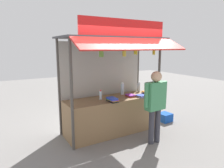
% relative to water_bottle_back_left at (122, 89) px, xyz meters
% --- Properties ---
extents(ground_plane, '(20.00, 20.00, 0.00)m').
position_rel_water_bottle_back_left_xyz_m(ground_plane, '(-0.43, -0.20, -1.02)').
color(ground_plane, slate).
extents(stall_counter, '(2.30, 0.77, 0.87)m').
position_rel_water_bottle_back_left_xyz_m(stall_counter, '(-0.43, -0.20, -0.58)').
color(stall_counter, olive).
rests_on(stall_counter, ground).
extents(stall_structure, '(2.50, 1.60, 2.67)m').
position_rel_water_bottle_back_left_xyz_m(stall_structure, '(-0.43, -0.09, 0.61)').
color(stall_structure, '#4C4742').
rests_on(stall_structure, ground).
extents(water_bottle_back_left, '(0.09, 0.09, 0.32)m').
position_rel_water_bottle_back_left_xyz_m(water_bottle_back_left, '(0.00, 0.00, 0.00)').
color(water_bottle_back_left, silver).
rests_on(water_bottle_back_left, stall_counter).
extents(water_bottle_center, '(0.08, 0.08, 0.27)m').
position_rel_water_bottle_back_left_xyz_m(water_bottle_center, '(0.59, 0.06, -0.02)').
color(water_bottle_center, silver).
rests_on(water_bottle_center, stall_counter).
extents(water_bottle_mid_right, '(0.06, 0.06, 0.23)m').
position_rel_water_bottle_back_left_xyz_m(water_bottle_mid_right, '(-0.73, -0.17, -0.04)').
color(water_bottle_mid_right, silver).
rests_on(water_bottle_mid_right, stall_counter).
extents(magazine_stack_front_right, '(0.21, 0.25, 0.07)m').
position_rel_water_bottle_back_left_xyz_m(magazine_stack_front_right, '(0.60, -0.28, -0.11)').
color(magazine_stack_front_right, black).
rests_on(magazine_stack_front_right, stall_counter).
extents(magazine_stack_far_left, '(0.18, 0.26, 0.05)m').
position_rel_water_bottle_back_left_xyz_m(magazine_stack_far_left, '(0.05, -0.30, -0.12)').
color(magazine_stack_far_left, red).
rests_on(magazine_stack_far_left, stall_counter).
extents(magazine_stack_mid_left, '(0.20, 0.32, 0.09)m').
position_rel_water_bottle_back_left_xyz_m(magazine_stack_mid_left, '(-0.59, -0.49, -0.10)').
color(magazine_stack_mid_left, black).
rests_on(magazine_stack_mid_left, stall_counter).
extents(magazine_stack_right, '(0.25, 0.27, 0.05)m').
position_rel_water_bottle_back_left_xyz_m(magazine_stack_right, '(0.26, -0.46, -0.12)').
color(magazine_stack_right, blue).
rests_on(magazine_stack_right, stall_counter).
extents(banana_bunch_rightmost, '(0.10, 0.11, 0.27)m').
position_rel_water_bottle_back_left_xyz_m(banana_bunch_rightmost, '(-0.10, -0.68, 0.99)').
color(banana_bunch_rightmost, '#332D23').
extents(banana_bunch_inner_right, '(0.10, 0.10, 0.30)m').
position_rel_water_bottle_back_left_xyz_m(banana_bunch_inner_right, '(-0.41, -0.68, 0.96)').
color(banana_bunch_inner_right, '#332D23').
extents(banana_bunch_leftmost, '(0.12, 0.12, 0.30)m').
position_rel_water_bottle_back_left_xyz_m(banana_bunch_leftmost, '(-0.97, -0.68, 0.96)').
color(banana_bunch_leftmost, '#332D23').
extents(banana_bunch_inner_left, '(0.08, 0.08, 0.28)m').
position_rel_water_bottle_back_left_xyz_m(banana_bunch_inner_left, '(0.43, -0.68, 0.97)').
color(banana_bunch_inner_left, '#332D23').
extents(vendor_person, '(0.61, 0.23, 1.60)m').
position_rel_water_bottle_back_left_xyz_m(vendor_person, '(0.08, -1.17, -0.05)').
color(vendor_person, '#383842').
rests_on(vendor_person, ground).
extents(plastic_crate, '(0.35, 0.35, 0.23)m').
position_rel_water_bottle_back_left_xyz_m(plastic_crate, '(1.25, -0.34, -0.90)').
color(plastic_crate, '#194CB2').
rests_on(plastic_crate, ground).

